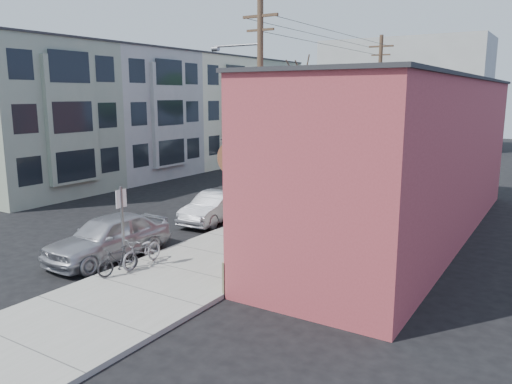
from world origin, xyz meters
The scene contains 27 objects.
ground centered at (0.00, 0.00, 0.00)m, with size 120.00×120.00×0.00m, color black.
sidewalk centered at (4.25, 11.00, 0.07)m, with size 4.50×58.00×0.15m, color gray.
cafe_building centered at (8.99, 4.99, 3.30)m, with size 6.60×20.20×6.61m.
apartment_row centered at (-11.85, 14.00, 4.50)m, with size 6.30×32.00×9.00m.
end_cap_building centered at (-2.00, 42.00, 6.00)m, with size 18.00×8.00×12.00m, color #A5A6A1.
sign_post centered at (2.35, -4.97, 1.83)m, with size 0.07×0.45×2.80m.
parking_meter_near centered at (2.25, 1.23, 0.98)m, with size 0.14×0.14×1.24m.
parking_meter_far centered at (2.25, 9.31, 0.98)m, with size 0.14×0.14×1.24m.
utility_pole_near centered at (2.39, 3.59, 5.41)m, with size 3.57×0.28×10.00m.
utility_pole_far centered at (2.45, 20.28, 5.34)m, with size 1.80×0.28×10.00m.
tree_bare centered at (2.80, 6.39, 3.16)m, with size 0.24×0.24×6.01m.
tree_leafy_mid centered at (2.80, 15.68, 5.02)m, with size 3.26×3.26×6.52m.
tree_leafy_far centered at (2.80, 23.82, 5.92)m, with size 4.41×4.41×7.99m.
patio_chair_a centered at (6.20, -2.34, 0.59)m, with size 0.50×0.50×0.88m, color #0F3910, non-canonical shape.
patio_chair_b centered at (6.20, -1.87, 0.59)m, with size 0.50×0.50×0.88m, color #0F3910, non-canonical shape.
patron_grey centered at (5.42, -0.90, 1.08)m, with size 0.67×0.44×1.85m, color slate.
patron_green centered at (6.20, 0.14, 0.98)m, with size 0.81×0.63×1.66m, color #2C6E4B.
cyclist centered at (3.59, 1.39, 1.08)m, with size 1.20×0.69×1.86m, color maroon.
cyclist_bike centered at (3.59, 1.39, 0.65)m, with size 0.67×1.92×1.01m, color black.
parked_bike_a centered at (2.59, -5.46, 0.60)m, with size 0.43×1.51×0.91m, color black.
parked_bike_b centered at (2.65, -4.42, 0.66)m, with size 0.67×1.93×1.01m, color gray.
car_0 centered at (0.80, -4.25, 0.83)m, with size 1.96×4.86×1.66m, color #A3A3AA.
car_1 centered at (0.80, 2.17, 0.71)m, with size 1.49×4.29×1.41m, color #9999A0.
car_2 centered at (0.80, 7.74, 0.85)m, with size 2.39×5.87×1.70m, color black.
car_3 centered at (0.80, 14.01, 0.79)m, with size 2.61×5.66×1.57m, color gray.
car_4 centered at (0.80, 19.85, 0.83)m, with size 1.75×5.03×1.66m, color #B2B7BA.
bus centered at (-3.22, 26.97, 1.58)m, with size 2.66×11.36×3.16m, color white.
Camera 1 is at (14.63, -16.20, 5.90)m, focal length 35.00 mm.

